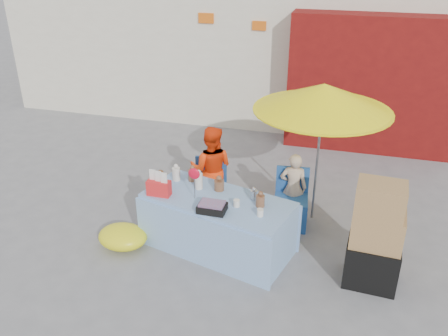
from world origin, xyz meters
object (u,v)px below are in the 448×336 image
(chair_left, at_px, (209,198))
(vendor_orange, at_px, (211,169))
(chair_right, at_px, (290,209))
(box_stack, at_px, (375,239))
(vendor_beige, at_px, (293,188))
(umbrella, at_px, (323,98))
(market_table, at_px, (217,223))

(chair_left, xyz_separation_m, vendor_orange, (0.00, 0.13, 0.43))
(chair_right, bearing_deg, box_stack, -48.46)
(chair_right, distance_m, vendor_beige, 0.32)
(box_stack, bearing_deg, umbrella, 122.44)
(market_table, relative_size, umbrella, 1.04)
(vendor_beige, relative_size, box_stack, 0.79)
(vendor_beige, height_order, box_stack, box_stack)
(chair_left, relative_size, vendor_orange, 0.62)
(chair_left, relative_size, chair_right, 1.00)
(box_stack, bearing_deg, vendor_orange, 153.97)
(chair_left, bearing_deg, umbrella, 4.11)
(umbrella, bearing_deg, vendor_orange, -174.47)
(vendor_beige, xyz_separation_m, umbrella, (0.30, 0.15, 1.35))
(market_table, bearing_deg, box_stack, 9.27)
(chair_right, bearing_deg, chair_left, 173.72)
(market_table, relative_size, chair_right, 2.56)
(chair_right, height_order, box_stack, box_stack)
(chair_left, height_order, vendor_beige, vendor_beige)
(chair_right, xyz_separation_m, vendor_beige, (0.00, 0.13, 0.29))
(vendor_orange, distance_m, vendor_beige, 1.26)
(vendor_beige, distance_m, umbrella, 1.39)
(chair_left, relative_size, vendor_beige, 0.78)
(umbrella, distance_m, box_stack, 2.00)
(vendor_orange, bearing_deg, box_stack, 147.69)
(chair_left, bearing_deg, vendor_beige, -0.15)
(chair_right, height_order, umbrella, umbrella)
(chair_left, height_order, umbrella, umbrella)
(market_table, distance_m, umbrella, 2.21)
(umbrella, bearing_deg, vendor_beige, -153.43)
(chair_left, xyz_separation_m, chair_right, (1.25, 0.00, 0.00))
(vendor_orange, xyz_separation_m, vendor_beige, (1.25, 0.00, -0.14))
(umbrella, bearing_deg, chair_right, -136.70)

